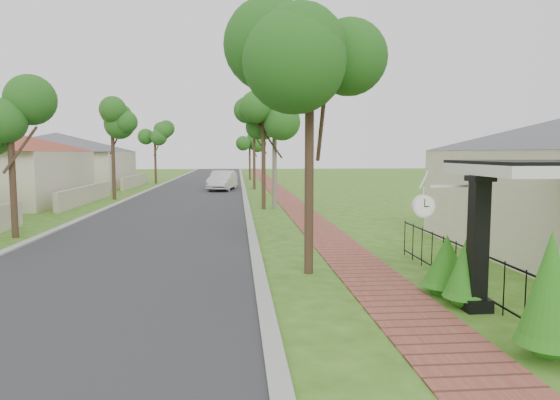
{
  "coord_description": "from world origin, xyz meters",
  "views": [
    {
      "loc": [
        0.14,
        -9.71,
        2.93
      ],
      "look_at": [
        1.42,
        5.22,
        1.5
      ],
      "focal_mm": 32.0,
      "sensor_mm": 36.0,
      "label": 1
    }
  ],
  "objects_px": {
    "porch_post": "(478,251)",
    "parked_car_red": "(223,179)",
    "station_clock": "(425,205)",
    "near_tree": "(310,72)",
    "utility_pole": "(275,131)",
    "parked_car_white": "(222,181)"
  },
  "relations": [
    {
      "from": "porch_post",
      "to": "near_tree",
      "type": "relative_size",
      "value": 0.42
    },
    {
      "from": "porch_post",
      "to": "station_clock",
      "type": "bearing_deg",
      "value": 155.14
    },
    {
      "from": "near_tree",
      "to": "station_clock",
      "type": "relative_size",
      "value": 5.65
    },
    {
      "from": "parked_car_red",
      "to": "near_tree",
      "type": "distance_m",
      "value": 29.43
    },
    {
      "from": "parked_car_red",
      "to": "station_clock",
      "type": "distance_m",
      "value": 32.08
    },
    {
      "from": "porch_post",
      "to": "utility_pole",
      "type": "bearing_deg",
      "value": 98.15
    },
    {
      "from": "porch_post",
      "to": "parked_car_red",
      "type": "relative_size",
      "value": 0.56
    },
    {
      "from": "near_tree",
      "to": "utility_pole",
      "type": "distance_m",
      "value": 14.14
    },
    {
      "from": "parked_car_white",
      "to": "near_tree",
      "type": "distance_m",
      "value": 27.33
    },
    {
      "from": "parked_car_red",
      "to": "station_clock",
      "type": "xyz_separation_m",
      "value": [
        4.69,
        -31.71,
        1.18
      ]
    },
    {
      "from": "parked_car_red",
      "to": "near_tree",
      "type": "bearing_deg",
      "value": -78.26
    },
    {
      "from": "near_tree",
      "to": "station_clock",
      "type": "distance_m",
      "value": 4.34
    },
    {
      "from": "parked_car_white",
      "to": "utility_pole",
      "type": "relative_size",
      "value": 0.57
    },
    {
      "from": "utility_pole",
      "to": "near_tree",
      "type": "bearing_deg",
      "value": -90.93
    },
    {
      "from": "parked_car_red",
      "to": "utility_pole",
      "type": "xyz_separation_m",
      "value": [
        3.09,
        -14.9,
        3.26
      ]
    },
    {
      "from": "parked_car_white",
      "to": "parked_car_red",
      "type": "bearing_deg",
      "value": 99.56
    },
    {
      "from": "parked_car_white",
      "to": "utility_pole",
      "type": "height_order",
      "value": "utility_pole"
    },
    {
      "from": "utility_pole",
      "to": "station_clock",
      "type": "relative_size",
      "value": 7.45
    },
    {
      "from": "utility_pole",
      "to": "station_clock",
      "type": "bearing_deg",
      "value": -84.56
    },
    {
      "from": "parked_car_red",
      "to": "parked_car_white",
      "type": "bearing_deg",
      "value": -83.88
    },
    {
      "from": "parked_car_white",
      "to": "station_clock",
      "type": "relative_size",
      "value": 4.28
    },
    {
      "from": "parked_car_red",
      "to": "parked_car_white",
      "type": "relative_size",
      "value": 0.99
    }
  ]
}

